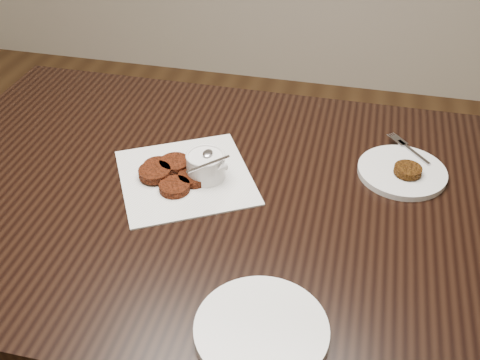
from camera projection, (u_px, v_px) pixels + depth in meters
name	position (u px, v px, depth m)	size (l,w,h in m)	color
table	(232.00, 310.00, 1.42)	(1.44, 0.92, 0.75)	black
napkin	(185.00, 177.00, 1.23)	(0.28, 0.28, 0.00)	white
sauce_ramekin	(205.00, 154.00, 1.20)	(0.11, 0.11, 0.12)	white
patty_cluster	(168.00, 171.00, 1.23)	(0.22, 0.22, 0.02)	maroon
plate_with_patty	(402.00, 169.00, 1.24)	(0.19, 0.19, 0.03)	silver
plate_empty	(261.00, 330.00, 0.90)	(0.22, 0.22, 0.02)	white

